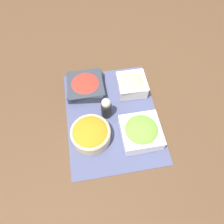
% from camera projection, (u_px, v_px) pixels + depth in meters
% --- Properties ---
extents(ground_plane, '(3.00, 3.00, 0.00)m').
position_uv_depth(ground_plane, '(112.00, 116.00, 1.00)').
color(ground_plane, '#513823').
extents(placemat, '(0.54, 0.41, 0.00)m').
position_uv_depth(placemat, '(112.00, 116.00, 1.00)').
color(placemat, '#474C70').
rests_on(placemat, ground_plane).
extents(carrot_bowl, '(0.17, 0.17, 0.08)m').
position_uv_depth(carrot_bowl, '(91.00, 134.00, 0.91)').
color(carrot_bowl, '#C6B28E').
rests_on(carrot_bowl, placemat).
extents(tomato_bowl, '(0.18, 0.18, 0.06)m').
position_uv_depth(tomato_bowl, '(85.00, 86.00, 1.05)').
color(tomato_bowl, '#333842').
rests_on(tomato_bowl, placemat).
extents(lettuce_bowl, '(0.16, 0.16, 0.08)m').
position_uv_depth(lettuce_bowl, '(141.00, 132.00, 0.91)').
color(lettuce_bowl, white).
rests_on(lettuce_bowl, placemat).
extents(cucumber_bowl, '(0.14, 0.14, 0.08)m').
position_uv_depth(cucumber_bowl, '(132.00, 84.00, 1.04)').
color(cucumber_bowl, silver).
rests_on(cucumber_bowl, placemat).
extents(pepper_shaker, '(0.05, 0.05, 0.12)m').
position_uv_depth(pepper_shaker, '(106.00, 108.00, 0.95)').
color(pepper_shaker, black).
rests_on(pepper_shaker, placemat).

